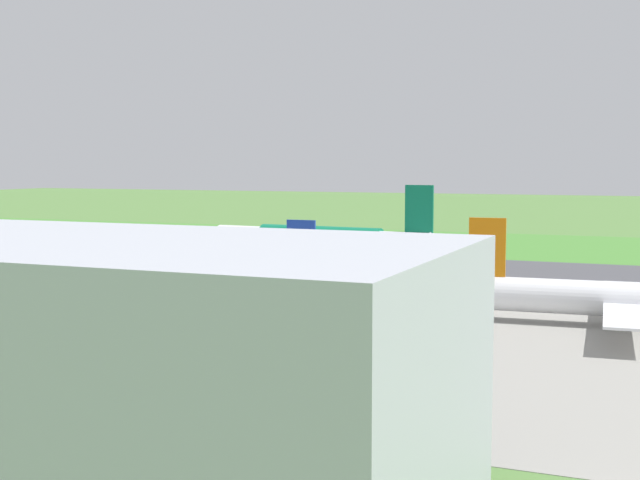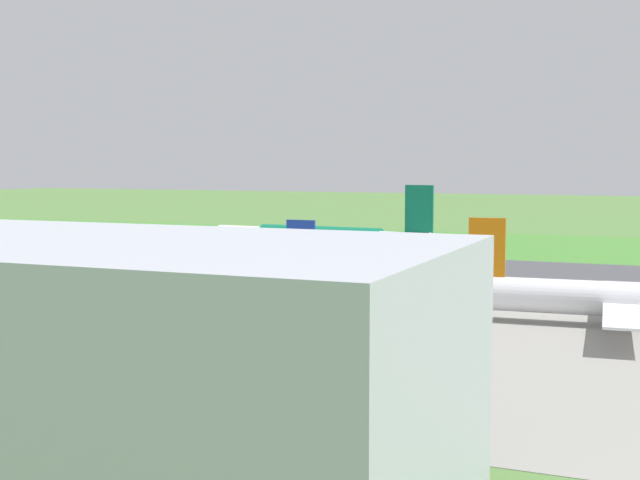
{
  "view_description": "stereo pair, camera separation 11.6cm",
  "coord_description": "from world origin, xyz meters",
  "px_view_note": "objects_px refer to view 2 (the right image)",
  "views": [
    {
      "loc": [
        -77.8,
        157.84,
        19.81
      ],
      "look_at": [
        -11.94,
        0.0,
        4.5
      ],
      "focal_mm": 47.94,
      "sensor_mm": 36.0,
      "label": 1
    },
    {
      "loc": [
        -77.91,
        157.8,
        19.81
      ],
      "look_at": [
        -11.94,
        0.0,
        4.5
      ],
      "focal_mm": 47.94,
      "sensor_mm": 36.0,
      "label": 2
    }
  ],
  "objects_px": {
    "airliner_main": "(322,241)",
    "airliner_parked_mid": "(202,277)",
    "service_truck_baggage": "(122,250)",
    "traffic_cone_orange": "(343,240)",
    "no_stopping_sign": "(360,235)",
    "airliner_parked_near": "(630,299)"
  },
  "relations": [
    {
      "from": "airliner_parked_near",
      "to": "traffic_cone_orange",
      "type": "height_order",
      "value": "airliner_parked_near"
    },
    {
      "from": "airliner_parked_near",
      "to": "airliner_parked_mid",
      "type": "bearing_deg",
      "value": 0.28
    },
    {
      "from": "no_stopping_sign",
      "to": "airliner_parked_near",
      "type": "bearing_deg",
      "value": 125.57
    },
    {
      "from": "airliner_parked_near",
      "to": "no_stopping_sign",
      "type": "height_order",
      "value": "airliner_parked_near"
    },
    {
      "from": "airliner_main",
      "to": "service_truck_baggage",
      "type": "height_order",
      "value": "airliner_main"
    },
    {
      "from": "airliner_main",
      "to": "no_stopping_sign",
      "type": "bearing_deg",
      "value": -79.05
    },
    {
      "from": "no_stopping_sign",
      "to": "service_truck_baggage",
      "type": "bearing_deg",
      "value": 57.77
    },
    {
      "from": "airliner_main",
      "to": "airliner_parked_mid",
      "type": "bearing_deg",
      "value": 91.97
    },
    {
      "from": "airliner_parked_near",
      "to": "airliner_parked_mid",
      "type": "distance_m",
      "value": 59.1
    },
    {
      "from": "airliner_main",
      "to": "service_truck_baggage",
      "type": "relative_size",
      "value": 8.71
    },
    {
      "from": "airliner_parked_near",
      "to": "airliner_parked_mid",
      "type": "xyz_separation_m",
      "value": [
        59.1,
        0.29,
        -0.27
      ]
    },
    {
      "from": "airliner_main",
      "to": "airliner_parked_near",
      "type": "xyz_separation_m",
      "value": [
        -60.81,
        49.48,
        -0.79
      ]
    },
    {
      "from": "airliner_main",
      "to": "airliner_parked_mid",
      "type": "relative_size",
      "value": 1.32
    },
    {
      "from": "airliner_main",
      "to": "traffic_cone_orange",
      "type": "height_order",
      "value": "airliner_main"
    },
    {
      "from": "airliner_main",
      "to": "traffic_cone_orange",
      "type": "relative_size",
      "value": 98.46
    },
    {
      "from": "service_truck_baggage",
      "to": "airliner_main",
      "type": "bearing_deg",
      "value": -172.16
    },
    {
      "from": "airliner_parked_near",
      "to": "service_truck_baggage",
      "type": "height_order",
      "value": "airliner_parked_near"
    },
    {
      "from": "airliner_main",
      "to": "traffic_cone_orange",
      "type": "xyz_separation_m",
      "value": [
        13.55,
        -46.72,
        -4.08
      ]
    },
    {
      "from": "service_truck_baggage",
      "to": "traffic_cone_orange",
      "type": "relative_size",
      "value": 11.3
    },
    {
      "from": "airliner_parked_near",
      "to": "service_truck_baggage",
      "type": "bearing_deg",
      "value": -22.51
    },
    {
      "from": "no_stopping_sign",
      "to": "traffic_cone_orange",
      "type": "bearing_deg",
      "value": 26.17
    },
    {
      "from": "airliner_parked_mid",
      "to": "no_stopping_sign",
      "type": "distance_m",
      "value": 99.16
    }
  ]
}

